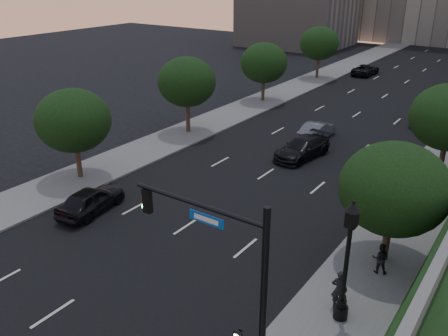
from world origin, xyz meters
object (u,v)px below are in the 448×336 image
Objects in this scene: sedan_far_right at (423,118)px; pedestrian_b at (380,258)px; sedan_mid_left at (317,131)px; sedan_near_left at (91,200)px; pedestrian_a at (339,290)px; street_lamp at (346,267)px; sedan_near_right at (302,148)px; traffic_signal_mast at (236,285)px; pedestrian_c at (408,201)px; sedan_far_left at (366,70)px.

pedestrian_b is at bearing -81.59° from sedan_far_right.
sedan_near_left is at bearing 74.11° from sedan_mid_left.
pedestrian_a reaches higher than sedan_far_right.
pedestrian_a is at bearing 60.69° from pedestrian_b.
sedan_far_right is (11.98, 29.13, -0.10)m from sedan_near_left.
sedan_far_right is (-4.00, 29.64, -1.94)m from street_lamp.
sedan_near_right is (6.43, 15.25, -0.00)m from sedan_near_left.
traffic_signal_mast is at bearing 107.99° from sedan_mid_left.
pedestrian_c is (9.29, -5.14, 0.26)m from sedan_near_right.
street_lamp reaches higher than sedan_near_right.
sedan_far_left is 2.90× the size of pedestrian_c.
street_lamp is 16.09m from sedan_near_left.
pedestrian_b is (16.24, 3.56, 0.14)m from sedan_near_left.
pedestrian_a reaches higher than sedan_near_right.
sedan_far_left is 50.32m from pedestrian_a.
pedestrian_c is (0.08, 10.11, -0.03)m from pedestrian_a.
sedan_near_right is 17.82m from pedestrian_a.
sedan_far_left is 3.35× the size of pedestrian_b.
sedan_mid_left is at bearing 117.07° from street_lamp.
pedestrian_a reaches higher than pedestrian_b.
pedestrian_c is (3.75, -19.02, 0.35)m from sedan_far_right.
traffic_signal_mast is at bearing 56.82° from pedestrian_c.
sedan_far_left is 2.81× the size of pedestrian_a.
sedan_far_right is 2.21× the size of pedestrian_a.
sedan_mid_left is 4.67m from sedan_near_right.
pedestrian_a is (1.87, 5.12, -2.59)m from traffic_signal_mast.
pedestrian_c reaches higher than sedan_mid_left.
sedan_mid_left is at bearing 103.14° from sedan_far_left.
traffic_signal_mast is 1.28× the size of sedan_near_right.
traffic_signal_mast is at bearing 55.53° from pedestrian_a.
traffic_signal_mast reaches higher than sedan_near_right.
pedestrian_b is at bearing 68.66° from pedestrian_c.
sedan_mid_left is 0.89× the size of sedan_far_left.
traffic_signal_mast reaches higher than pedestrian_a.
sedan_far_right is 2.28× the size of pedestrian_c.
sedan_near_right is at bearing -69.77° from pedestrian_b.
pedestrian_a is (15.71, -47.80, 0.35)m from sedan_far_left.
pedestrian_b is at bearing 74.12° from traffic_signal_mast.
pedestrian_c reaches higher than pedestrian_b.
pedestrian_a is (15.64, -0.00, 0.28)m from sedan_near_left.
pedestrian_b reaches higher than sedan_far_left.
sedan_near_right is 10.62m from pedestrian_c.
traffic_signal_mast reaches higher than sedan_far_right.
pedestrian_c is (15.72, 10.11, 0.25)m from sedan_near_left.
sedan_mid_left is at bearing -77.49° from pedestrian_a.
pedestrian_b reaches higher than sedan_near_right.
pedestrian_b is at bearing 86.20° from street_lamp.
traffic_signal_mast is 4.49× the size of pedestrian_b.
street_lamp is at bearing -83.38° from sedan_far_right.
sedan_mid_left is 1.13× the size of sedan_far_right.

